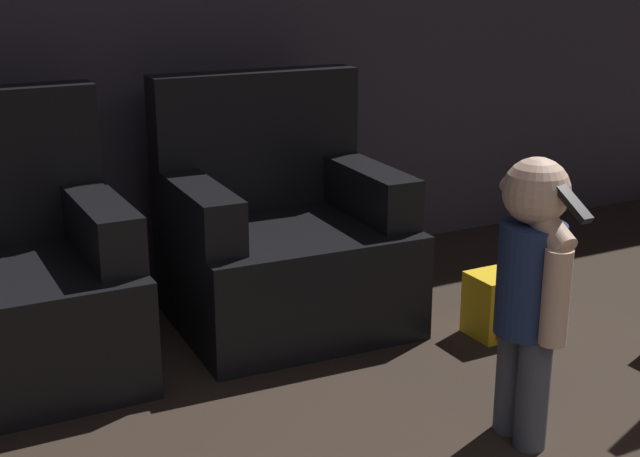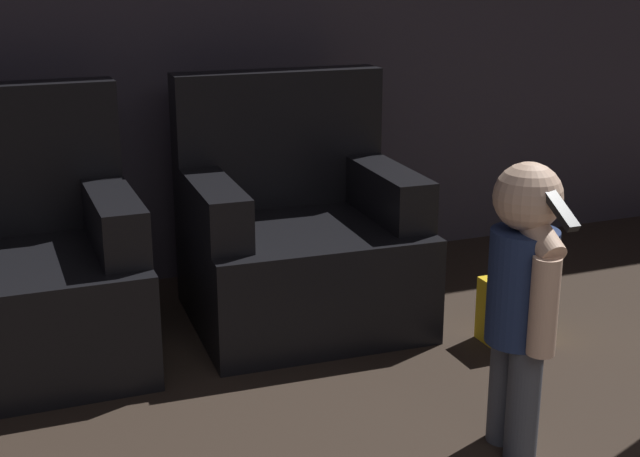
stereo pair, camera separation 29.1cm
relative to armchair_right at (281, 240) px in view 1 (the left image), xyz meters
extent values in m
cube|color=black|center=(-1.10, -0.06, -0.12)|extent=(0.88, 0.81, 0.42)
cube|color=black|center=(-0.74, -0.06, 0.18)|extent=(0.17, 0.64, 0.20)
cube|color=black|center=(0.00, -0.06, -0.12)|extent=(0.91, 0.84, 0.42)
cube|color=black|center=(0.01, 0.26, 0.37)|extent=(0.88, 0.20, 0.56)
cube|color=black|center=(-0.36, -0.04, 0.18)|extent=(0.19, 0.64, 0.20)
cube|color=black|center=(0.35, -0.08, 0.18)|extent=(0.19, 0.64, 0.20)
cylinder|color=#474C56|center=(0.24, -1.17, -0.16)|extent=(0.10, 0.10, 0.36)
cylinder|color=#474C56|center=(0.23, -1.27, -0.16)|extent=(0.10, 0.10, 0.36)
cylinder|color=navy|center=(0.23, -1.22, 0.19)|extent=(0.20, 0.20, 0.34)
sphere|color=beige|center=(0.23, -1.22, 0.46)|extent=(0.20, 0.20, 0.20)
cylinder|color=beige|center=(0.22, -1.34, 0.18)|extent=(0.08, 0.08, 0.28)
cylinder|color=beige|center=(0.24, -1.22, 0.39)|extent=(0.08, 0.29, 0.21)
cube|color=black|center=(0.24, -1.35, 0.46)|extent=(0.04, 0.16, 0.10)
cube|color=yellow|center=(0.67, -0.56, -0.21)|extent=(0.21, 0.18, 0.25)
cube|color=red|center=(0.67, -0.66, -0.25)|extent=(0.15, 0.02, 0.11)
camera|label=1|loc=(-1.46, -3.10, 1.10)|focal=50.00mm
camera|label=2|loc=(-1.19, -3.22, 1.10)|focal=50.00mm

